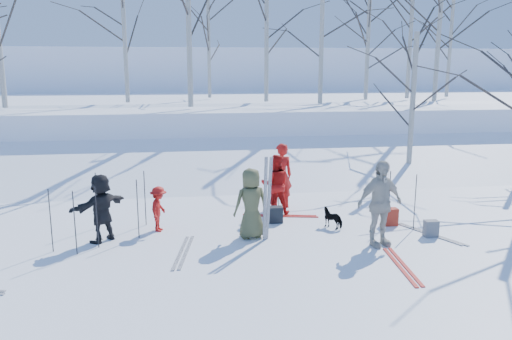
{
  "coord_description": "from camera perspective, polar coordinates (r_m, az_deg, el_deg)",
  "views": [
    {
      "loc": [
        -1.66,
        -10.27,
        3.77
      ],
      "look_at": [
        0.0,
        1.5,
        1.3
      ],
      "focal_mm": 35.0,
      "sensor_mm": 36.0,
      "label": 1
    }
  ],
  "objects": [
    {
      "name": "ski_pole_e",
      "position": [
        13.59,
        3.29,
        -1.47
      ],
      "size": [
        0.02,
        0.02,
        1.34
      ],
      "primitive_type": "cylinder",
      "color": "black",
      "rests_on": "ground"
    },
    {
      "name": "ski_pair_e",
      "position": [
        10.16,
        16.36,
        -10.49
      ],
      "size": [
        0.55,
        1.94,
        0.02
      ],
      "primitive_type": null,
      "rotation": [
        0.0,
        0.0,
        -0.09
      ],
      "color": "red",
      "rests_on": "ground"
    },
    {
      "name": "ski_pair_a",
      "position": [
        10.56,
        -8.29,
        -9.26
      ],
      "size": [
        0.77,
        1.96,
        0.02
      ],
      "primitive_type": null,
      "rotation": [
        0.0,
        0.0,
        -0.15
      ],
      "color": "silver",
      "rests_on": "ground"
    },
    {
      "name": "birch_plateau_g",
      "position": [
        23.25,
        -14.78,
        14.38
      ],
      "size": [
        4.51,
        4.51,
        5.59
      ],
      "primitive_type": null,
      "color": "silver",
      "rests_on": "snow_plateau"
    },
    {
      "name": "ski_pole_g",
      "position": [
        12.21,
        17.71,
        -3.54
      ],
      "size": [
        0.02,
        0.02,
        1.34
      ],
      "primitive_type": "cylinder",
      "color": "black",
      "rests_on": "ground"
    },
    {
      "name": "backpack_grey",
      "position": [
        11.98,
        19.36,
        -6.34
      ],
      "size": [
        0.3,
        0.2,
        0.38
      ],
      "primitive_type": "cube",
      "color": "#5A5C62",
      "rests_on": "ground"
    },
    {
      "name": "ski_pair_b",
      "position": [
        12.21,
        19.18,
        -6.88
      ],
      "size": [
        1.64,
        2.05,
        0.02
      ],
      "primitive_type": null,
      "rotation": [
        0.0,
        0.0,
        0.43
      ],
      "color": "silver",
      "rests_on": "ground"
    },
    {
      "name": "backpack_red",
      "position": [
        12.54,
        15.13,
        -5.18
      ],
      "size": [
        0.32,
        0.22,
        0.42
      ],
      "primitive_type": "cube",
      "color": "#A12818",
      "rests_on": "ground"
    },
    {
      "name": "skier_cream_east",
      "position": [
        10.89,
        13.96,
        -3.74
      ],
      "size": [
        1.17,
        0.72,
        1.86
      ],
      "primitive_type": "imported",
      "rotation": [
        0.0,
        0.0,
        0.26
      ],
      "color": "beige",
      "rests_on": "ground"
    },
    {
      "name": "ski_pole_i",
      "position": [
        12.39,
        -17.72,
        -3.32
      ],
      "size": [
        0.02,
        0.02,
        1.34
      ],
      "primitive_type": "cylinder",
      "color": "black",
      "rests_on": "ground"
    },
    {
      "name": "birch_edge_e",
      "position": [
        17.81,
        17.44,
        6.95
      ],
      "size": [
        4.03,
        4.03,
        4.9
      ],
      "primitive_type": null,
      "color": "silver",
      "rests_on": "ground"
    },
    {
      "name": "ski_pole_d",
      "position": [
        11.04,
        -17.73,
        -5.14
      ],
      "size": [
        0.02,
        0.02,
        1.34
      ],
      "primitive_type": "cylinder",
      "color": "black",
      "rests_on": "ground"
    },
    {
      "name": "ski_pole_h",
      "position": [
        12.28,
        -12.58,
        -3.17
      ],
      "size": [
        0.02,
        0.02,
        1.34
      ],
      "primitive_type": "cylinder",
      "color": "black",
      "rests_on": "ground"
    },
    {
      "name": "birch_plateau_k",
      "position": [
        26.61,
        17.25,
        14.43
      ],
      "size": [
        4.88,
        4.88,
        6.11
      ],
      "primitive_type": null,
      "color": "silver",
      "rests_on": "snow_plateau"
    },
    {
      "name": "ski_pole_a",
      "position": [
        10.78,
        -20.0,
        -5.71
      ],
      "size": [
        0.02,
        0.02,
        1.34
      ],
      "primitive_type": "cylinder",
      "color": "black",
      "rests_on": "ground"
    },
    {
      "name": "birch_plateau_l",
      "position": [
        20.25,
        -7.74,
        17.66
      ],
      "size": [
        5.77,
        5.77,
        7.39
      ],
      "primitive_type": null,
      "color": "silver",
      "rests_on": "snow_plateau"
    },
    {
      "name": "birch_plateau_b",
      "position": [
        24.88,
        12.62,
        12.62
      ],
      "size": [
        3.5,
        3.5,
        4.14
      ],
      "primitive_type": null,
      "color": "silver",
      "rests_on": "snow_plateau"
    },
    {
      "name": "birch_plateau_c",
      "position": [
        26.88,
        12.73,
        15.31
      ],
      "size": [
        5.32,
        5.32,
        6.75
      ],
      "primitive_type": null,
      "color": "silver",
      "rests_on": "snow_plateau"
    },
    {
      "name": "birch_plateau_h",
      "position": [
        21.96,
        7.51,
        14.75
      ],
      "size": [
        4.46,
        4.46,
        5.52
      ],
      "primitive_type": null,
      "color": "silver",
      "rests_on": "snow_plateau"
    },
    {
      "name": "skier_red_north",
      "position": [
        13.46,
        2.85,
        -0.66
      ],
      "size": [
        0.7,
        0.5,
        1.77
      ],
      "primitive_type": "imported",
      "rotation": [
        0.0,
        0.0,
        3.27
      ],
      "color": "#AC1310",
      "rests_on": "ground"
    },
    {
      "name": "dog",
      "position": [
        12.07,
        8.8,
        -5.42
      ],
      "size": [
        0.58,
        0.59,
        0.48
      ],
      "primitive_type": "imported",
      "rotation": [
        0.0,
        0.0,
        3.9
      ],
      "color": "black",
      "rests_on": "ground"
    },
    {
      "name": "birch_plateau_f",
      "position": [
        23.07,
        1.21,
        15.14
      ],
      "size": [
        4.72,
        4.72,
        5.88
      ],
      "primitive_type": null,
      "color": "silver",
      "rests_on": "snow_plateau"
    },
    {
      "name": "birch_plateau_d",
      "position": [
        24.75,
        20.21,
        15.03
      ],
      "size": [
        5.2,
        5.2,
        6.58
      ],
      "primitive_type": null,
      "color": "silver",
      "rests_on": "snow_plateau"
    },
    {
      "name": "upright_ski_left",
      "position": [
        10.83,
        1.06,
        -3.36
      ],
      "size": [
        0.09,
        0.16,
        1.9
      ],
      "primitive_type": "cube",
      "rotation": [
        0.07,
        0.0,
        0.13
      ],
      "color": "silver",
      "rests_on": "ground"
    },
    {
      "name": "backpack_dark",
      "position": [
        12.32,
        2.24,
        -5.12
      ],
      "size": [
        0.34,
        0.24,
        0.4
      ],
      "primitive_type": "cube",
      "color": "black",
      "rests_on": "ground"
    },
    {
      "name": "snow_plateau",
      "position": [
        27.46,
        -4.55,
        5.91
      ],
      "size": [
        70.0,
        18.0,
        2.2
      ],
      "primitive_type": "cube",
      "color": "white",
      "rests_on": "ground"
    },
    {
      "name": "ski_pole_b",
      "position": [
        11.41,
        -13.37,
        -4.36
      ],
      "size": [
        0.02,
        0.02,
        1.34
      ],
      "primitive_type": "cylinder",
      "color": "black",
      "rests_on": "ground"
    },
    {
      "name": "upright_ski_right",
      "position": [
        10.88,
        1.49,
        -3.3
      ],
      "size": [
        0.14,
        0.23,
        1.89
      ],
      "primitive_type": "cube",
      "rotation": [
        0.1,
        0.0,
        0.34
      ],
      "color": "silver",
      "rests_on": "ground"
    },
    {
      "name": "birch_plateau_e",
      "position": [
        28.55,
        21.31,
        13.13
      ],
      "size": [
        4.31,
        4.31,
        5.3
      ],
      "primitive_type": null,
      "color": "silver",
      "rests_on": "snow_plateau"
    },
    {
      "name": "skier_olive_center",
      "position": [
        11.09,
        -0.57,
        -3.84
      ],
      "size": [
        0.87,
        0.67,
        1.59
      ],
      "primitive_type": "imported",
      "rotation": [
        0.0,
        0.0,
        3.37
      ],
      "color": "#494C2D",
      "rests_on": "ground"
    },
    {
      "name": "ski_pole_j",
      "position": [
        11.11,
        -22.42,
        -5.38
      ],
      "size": [
        0.02,
        0.02,
        1.34
      ],
      "primitive_type": "cylinder",
      "color": "black",
      "rests_on": "ground"
    },
    {
      "name": "skier_redor_behind",
      "position": [
        12.92,
        2.24,
        -1.66
      ],
      "size": [
        0.84,
        0.7,
        1.56
      ],
      "primitive_type": "imported",
      "rotation": [
        0.0,
        0.0,
        2.99
      ],
      "color": "#B5100D",
      "rests_on": "ground"
    },
    {
      "name": "ski_pole_f",
      "position": [
        13.04,
        2.63,
        -2.03
      ],
      "size": [
        0.02,
        0.02,
        1.34
      ],
      "primitive_type": "cylinder",
      "color": "black",
      "rests_on": "ground"
    },
    {
      "name": "skier_grey_west",
      "position": [
        11.39,
        -17.26,
        -4.16
      ],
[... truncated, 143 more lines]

